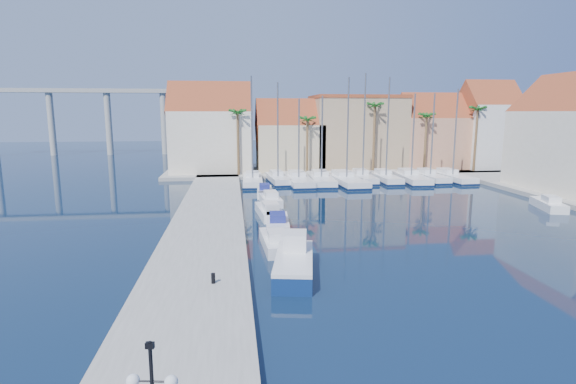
{
  "coord_description": "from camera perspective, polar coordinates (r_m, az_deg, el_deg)",
  "views": [
    {
      "loc": [
        -6.76,
        -22.61,
        9.42
      ],
      "look_at": [
        -2.37,
        13.08,
        3.0
      ],
      "focal_mm": 28.0,
      "sensor_mm": 36.0,
      "label": 1
    }
  ],
  "objects": [
    {
      "name": "building_0",
      "position": [
        69.74,
        -9.75,
        7.6
      ],
      "size": [
        12.3,
        9.0,
        13.5
      ],
      "color": "beige",
      "rests_on": "shore_north"
    },
    {
      "name": "building_3",
      "position": [
        76.59,
        17.63,
        6.99
      ],
      "size": [
        10.3,
        8.0,
        12.0
      ],
      "color": "tan",
      "rests_on": "shore_north"
    },
    {
      "name": "building_1",
      "position": [
        70.28,
        0.16,
        6.76
      ],
      "size": [
        10.3,
        8.0,
        11.0
      ],
      "color": "beige",
      "rests_on": "shore_north"
    },
    {
      "name": "palm_0",
      "position": [
        64.61,
        -6.43,
        9.76
      ],
      "size": [
        2.6,
        2.6,
        10.15
      ],
      "color": "brown",
      "rests_on": "shore_north"
    },
    {
      "name": "palm_4",
      "position": [
        74.33,
        22.96,
        9.44
      ],
      "size": [
        2.6,
        2.6,
        10.65
      ],
      "color": "brown",
      "rests_on": "shore_north"
    },
    {
      "name": "ground",
      "position": [
        25.41,
        9.13,
        -11.78
      ],
      "size": [
        260.0,
        260.0,
        0.0
      ],
      "primitive_type": "plane",
      "color": "black",
      "rests_on": "ground"
    },
    {
      "name": "palm_2",
      "position": [
        67.86,
        10.99,
        10.45
      ],
      "size": [
        2.6,
        2.6,
        11.15
      ],
      "color": "brown",
      "rests_on": "shore_north"
    },
    {
      "name": "sailboat_2",
      "position": [
        59.64,
        1.27,
        1.58
      ],
      "size": [
        3.03,
        10.85,
        11.09
      ],
      "rotation": [
        0.0,
        0.0,
        0.02
      ],
      "color": "white",
      "rests_on": "ground"
    },
    {
      "name": "palm_3",
      "position": [
        70.72,
        17.21,
        9.02
      ],
      "size": [
        2.6,
        2.6,
        9.65
      ],
      "color": "brown",
      "rests_on": "shore_north"
    },
    {
      "name": "palm_1",
      "position": [
        65.51,
        2.48,
        8.99
      ],
      "size": [
        2.6,
        2.6,
        9.15
      ],
      "color": "brown",
      "rests_on": "shore_north"
    },
    {
      "name": "sailboat_1",
      "position": [
        60.38,
        -1.36,
        1.75
      ],
      "size": [
        2.91,
        8.44,
        13.22
      ],
      "rotation": [
        0.0,
        0.0,
        0.09
      ],
      "color": "white",
      "rests_on": "ground"
    },
    {
      "name": "motorboat_west_2",
      "position": [
        41.07,
        -2.37,
        -2.42
      ],
      "size": [
        2.38,
        6.1,
        1.4
      ],
      "rotation": [
        0.0,
        0.0,
        0.08
      ],
      "color": "white",
      "rests_on": "ground"
    },
    {
      "name": "motorboat_west_1",
      "position": [
        36.78,
        -1.35,
        -3.9
      ],
      "size": [
        2.21,
        5.73,
        1.4
      ],
      "rotation": [
        0.0,
        0.0,
        -0.08
      ],
      "color": "white",
      "rests_on": "ground"
    },
    {
      "name": "sailboat_0",
      "position": [
        59.31,
        -4.52,
        1.55
      ],
      "size": [
        2.86,
        9.52,
        13.89
      ],
      "rotation": [
        0.0,
        0.0,
        -0.04
      ],
      "color": "white",
      "rests_on": "ground"
    },
    {
      "name": "motorboat_east_1",
      "position": [
        51.03,
        30.19,
        -1.32
      ],
      "size": [
        3.02,
        5.52,
        1.4
      ],
      "rotation": [
        0.0,
        0.0,
        -0.27
      ],
      "color": "white",
      "rests_on": "ground"
    },
    {
      "name": "motorboat_west_3",
      "position": [
        46.75,
        -2.28,
        -0.87
      ],
      "size": [
        2.21,
        5.78,
        1.4
      ],
      "rotation": [
        0.0,
        0.0,
        0.07
      ],
      "color": "white",
      "rests_on": "ground"
    },
    {
      "name": "building_2",
      "position": [
        73.39,
        8.69,
        7.54
      ],
      "size": [
        14.2,
        10.2,
        11.5
      ],
      "color": "tan",
      "rests_on": "shore_north"
    },
    {
      "name": "fishing_boat",
      "position": [
        26.73,
        0.8,
        -8.82
      ],
      "size": [
        3.21,
        6.66,
        2.24
      ],
      "rotation": [
        0.0,
        0.0,
        -0.18
      ],
      "color": "navy",
      "rests_on": "ground"
    },
    {
      "name": "bollard",
      "position": [
        24.42,
        -9.48,
        -10.75
      ],
      "size": [
        0.22,
        0.22,
        0.55
      ],
      "primitive_type": "cylinder",
      "color": "black",
      "rests_on": "quay_west"
    },
    {
      "name": "viaduct",
      "position": [
        109.49,
        -24.54,
        9.66
      ],
      "size": [
        48.0,
        2.2,
        14.45
      ],
      "color": "#9E9E99",
      "rests_on": "ground"
    },
    {
      "name": "shore_north",
      "position": [
        73.14,
        6.3,
        2.86
      ],
      "size": [
        54.0,
        16.0,
        0.5
      ],
      "primitive_type": "cube",
      "color": "gray",
      "rests_on": "ground"
    },
    {
      "name": "sailboat_3",
      "position": [
        60.3,
        4.18,
        1.65
      ],
      "size": [
        3.45,
        10.91,
        11.49
      ],
      "rotation": [
        0.0,
        0.0,
        -0.06
      ],
      "color": "white",
      "rests_on": "ground"
    },
    {
      "name": "sailboat_8",
      "position": [
        65.25,
        17.41,
        1.89
      ],
      "size": [
        2.68,
        8.9,
        11.87
      ],
      "rotation": [
        0.0,
        0.0,
        0.04
      ],
      "color": "white",
      "rests_on": "ground"
    },
    {
      "name": "quay_west",
      "position": [
        37.32,
        -10.26,
        -4.27
      ],
      "size": [
        6.0,
        77.0,
        0.5
      ],
      "primitive_type": "cube",
      "color": "gray",
      "rests_on": "ground"
    },
    {
      "name": "sailboat_5",
      "position": [
        62.56,
        9.34,
        1.92
      ],
      "size": [
        2.63,
        9.07,
        14.47
      ],
      "rotation": [
        0.0,
        0.0,
        -0.03
      ],
      "color": "white",
      "rests_on": "ground"
    },
    {
      "name": "sailboat_6",
      "position": [
        62.86,
        12.17,
        1.85
      ],
      "size": [
        2.4,
        8.95,
        13.92
      ],
      "rotation": [
        0.0,
        0.0,
        -0.0
      ],
      "color": "white",
      "rests_on": "ground"
    },
    {
      "name": "sailboat_7",
      "position": [
        63.89,
        15.2,
        1.8
      ],
      "size": [
        3.56,
        10.91,
        11.85
      ],
      "rotation": [
        0.0,
        0.0,
        -0.07
      ],
      "color": "white",
      "rests_on": "ground"
    },
    {
      "name": "building_4",
      "position": [
        79.84,
        23.91,
        7.51
      ],
      "size": [
        8.3,
        8.0,
        14.0
      ],
      "color": "white",
      "rests_on": "shore_north"
    },
    {
      "name": "sailboat_9",
      "position": [
        66.17,
        19.92,
        1.85
      ],
      "size": [
        3.15,
        9.88,
        12.48
      ],
      "rotation": [
        0.0,
        0.0,
        0.06
      ],
      "color": "white",
      "rests_on": "ground"
    },
    {
      "name": "motorboat_west_4",
      "position": [
        51.35,
        -3.01,
        0.12
      ],
      "size": [
        1.96,
        5.28,
        1.4
      ],
      "rotation": [
        0.0,
        0.0,
        -0.06
      ],
      "color": "white",
      "rests_on": "ground"
    },
    {
      "name": "sailboat_4",
      "position": [
        60.29,
        7.25,
        1.61
      ],
      "size": [
        3.81,
        12.06,
        13.79
      ],
      "rotation": [
        0.0,
        0.0,
        0.06
      ],
      "color": "white",
      "rests_on": "ground"
    },
    {
      "name": "motorboat_west_0",
      "position": [
        31.62,
        -1.58,
        -6.25
      ],
      "size": [
        1.99,
        5.54,
        1.4
      ],
      "rotation": [
        0.0,
        0.0,
        0.04
      ],
      "color": "white",
      "rests_on": "ground"
    }
  ]
}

